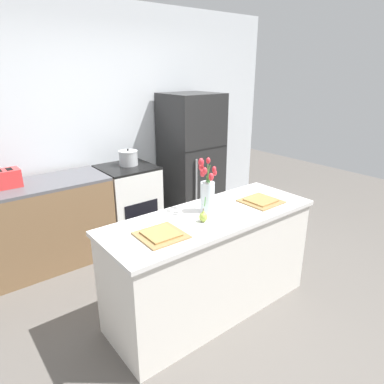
{
  "coord_description": "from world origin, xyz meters",
  "views": [
    {
      "loc": [
        -1.66,
        -1.86,
        1.97
      ],
      "look_at": [
        0.0,
        0.25,
        1.0
      ],
      "focal_mm": 32.0,
      "sensor_mm": 36.0,
      "label": 1
    }
  ],
  "objects": [
    {
      "name": "refrigerator",
      "position": [
        1.05,
        1.6,
        0.84
      ],
      "size": [
        0.68,
        0.67,
        1.69
      ],
      "color": "black",
      "rests_on": "ground_plane"
    },
    {
      "name": "back_wall",
      "position": [
        0.0,
        2.0,
        1.35
      ],
      "size": [
        5.2,
        0.08,
        2.7
      ],
      "color": "silver",
      "rests_on": "ground_plane"
    },
    {
      "name": "plate_setting_right",
      "position": [
        0.52,
        -0.06,
        0.89
      ],
      "size": [
        0.32,
        0.32,
        0.02
      ],
      "color": "olive",
      "rests_on": "kitchen_island"
    },
    {
      "name": "pear_figurine",
      "position": [
        -0.14,
        -0.06,
        0.92
      ],
      "size": [
        0.06,
        0.06,
        0.11
      ],
      "color": "#9EBC47",
      "rests_on": "kitchen_island"
    },
    {
      "name": "flower_vase",
      "position": [
        0.02,
        0.08,
        1.05
      ],
      "size": [
        0.18,
        0.17,
        0.44
      ],
      "color": "silver",
      "rests_on": "kitchen_island"
    },
    {
      "name": "back_counter",
      "position": [
        -1.06,
        1.6,
        0.45
      ],
      "size": [
        1.68,
        0.6,
        0.91
      ],
      "color": "brown",
      "rests_on": "ground_plane"
    },
    {
      "name": "ground_plane",
      "position": [
        0.0,
        0.0,
        0.0
      ],
      "size": [
        10.0,
        10.0,
        0.0
      ],
      "primitive_type": "plane",
      "color": "#59544F"
    },
    {
      "name": "plate_setting_left",
      "position": [
        -0.52,
        -0.06,
        0.89
      ],
      "size": [
        0.32,
        0.32,
        0.02
      ],
      "color": "olive",
      "rests_on": "kitchen_island"
    },
    {
      "name": "stove_range",
      "position": [
        0.1,
        1.6,
        0.45
      ],
      "size": [
        0.6,
        0.61,
        0.91
      ],
      "color": "silver",
      "rests_on": "ground_plane"
    },
    {
      "name": "cooking_pot",
      "position": [
        0.15,
        1.64,
        1.0
      ],
      "size": [
        0.22,
        0.22,
        0.19
      ],
      "color": "#B2B5B7",
      "rests_on": "stove_range"
    },
    {
      "name": "kitchen_island",
      "position": [
        0.0,
        0.0,
        0.44
      ],
      "size": [
        1.8,
        0.66,
        0.88
      ],
      "color": "silver",
      "rests_on": "ground_plane"
    },
    {
      "name": "toaster",
      "position": [
        -1.14,
        1.64,
        1.0
      ],
      "size": [
        0.28,
        0.18,
        0.17
      ],
      "color": "red",
      "rests_on": "back_counter"
    }
  ]
}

